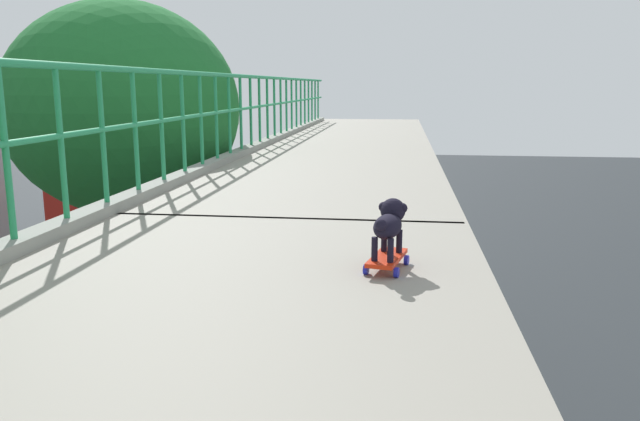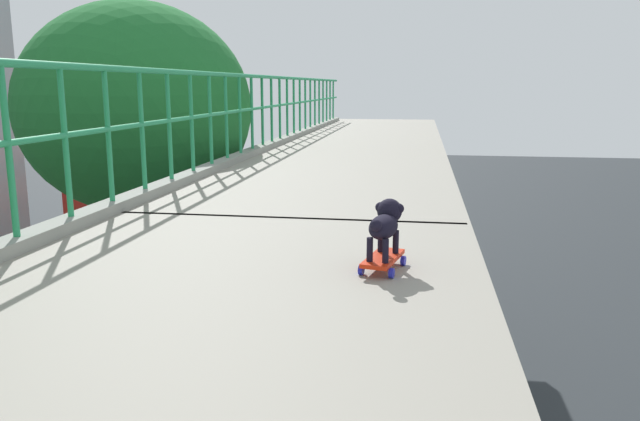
# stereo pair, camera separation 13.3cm
# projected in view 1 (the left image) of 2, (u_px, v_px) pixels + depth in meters

# --- Properties ---
(overpass_deck) EXTENTS (3.03, 33.99, 0.43)m
(overpass_deck) POSITION_uv_depth(u_px,v_px,m) (207.00, 334.00, 3.24)
(overpass_deck) COLOR gray
(overpass_deck) RESTS_ON bridge_pier
(city_bus) EXTENTS (2.71, 11.58, 3.52)m
(city_bus) POSITION_uv_depth(u_px,v_px,m) (144.00, 196.00, 27.74)
(city_bus) COLOR #B02119
(city_bus) RESTS_ON ground
(roadside_tree_mid) EXTENTS (3.77, 3.77, 8.14)m
(roadside_tree_mid) POSITION_uv_depth(u_px,v_px,m) (123.00, 112.00, 10.13)
(roadside_tree_mid) COLOR brown
(roadside_tree_mid) RESTS_ON ground
(toy_skateboard) EXTENTS (0.26, 0.44, 0.08)m
(toy_skateboard) POSITION_uv_depth(u_px,v_px,m) (387.00, 259.00, 3.62)
(toy_skateboard) COLOR red
(toy_skateboard) RESTS_ON overpass_deck
(small_dog) EXTENTS (0.22, 0.41, 0.32)m
(small_dog) POSITION_uv_depth(u_px,v_px,m) (389.00, 222.00, 3.60)
(small_dog) COLOR black
(small_dog) RESTS_ON toy_skateboard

